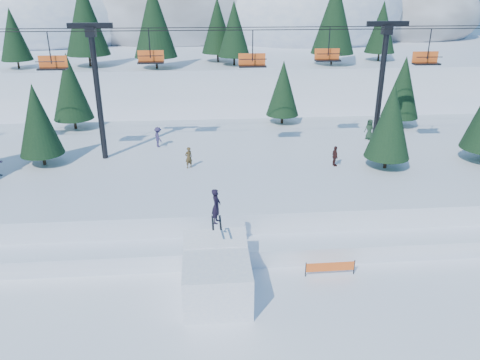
{
  "coord_description": "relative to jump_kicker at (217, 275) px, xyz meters",
  "views": [
    {
      "loc": [
        -1.19,
        -17.98,
        15.19
      ],
      "look_at": [
        0.81,
        6.0,
        5.2
      ],
      "focal_mm": 35.0,
      "sensor_mm": 36.0,
      "label": 1
    }
  ],
  "objects": [
    {
      "name": "banner_near",
      "position": [
        6.45,
        1.37,
        -0.75
      ],
      "size": [
        2.86,
        0.09,
        0.9
      ],
      "color": "black",
      "rests_on": "ground"
    },
    {
      "name": "ground",
      "position": [
        0.7,
        -2.62,
        -1.29
      ],
      "size": [
        160.0,
        160.0,
        0.0
      ],
      "primitive_type": "plane",
      "color": "white",
      "rests_on": "ground"
    },
    {
      "name": "banner_far",
      "position": [
        9.95,
        3.63,
        -0.75
      ],
      "size": [
        2.77,
        0.75,
        0.9
      ],
      "color": "black",
      "rests_on": "ground"
    },
    {
      "name": "jump_kicker",
      "position": [
        0.0,
        0.0,
        0.0
      ],
      "size": [
        3.44,
        4.68,
        5.52
      ],
      "color": "white",
      "rests_on": "ground"
    },
    {
      "name": "chairlift",
      "position": [
        1.74,
        15.42,
        8.03
      ],
      "size": [
        46.0,
        3.21,
        10.28
      ],
      "color": "black",
      "rests_on": "mid_shelf"
    },
    {
      "name": "mountain_ridge",
      "position": [
        -4.39,
        70.71,
        8.35
      ],
      "size": [
        119.0,
        60.52,
        26.46
      ],
      "color": "white",
      "rests_on": "ground"
    },
    {
      "name": "berm",
      "position": [
        0.7,
        5.38,
        -0.74
      ],
      "size": [
        70.0,
        6.0,
        1.1
      ],
      "primitive_type": "cube",
      "color": "white",
      "rests_on": "ground"
    },
    {
      "name": "distant_skiers",
      "position": [
        1.23,
        15.33,
        2.08
      ],
      "size": [
        32.18,
        7.57,
        1.87
      ],
      "color": "#1C3522",
      "rests_on": "mid_shelf"
    },
    {
      "name": "mid_shelf",
      "position": [
        0.7,
        15.38,
        -0.04
      ],
      "size": [
        70.0,
        22.0,
        2.5
      ],
      "primitive_type": "cube",
      "color": "white",
      "rests_on": "ground"
    },
    {
      "name": "conifer_stand",
      "position": [
        1.5,
        15.75,
        5.67
      ],
      "size": [
        62.24,
        17.83,
        10.23
      ],
      "color": "black",
      "rests_on": "mid_shelf"
    }
  ]
}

